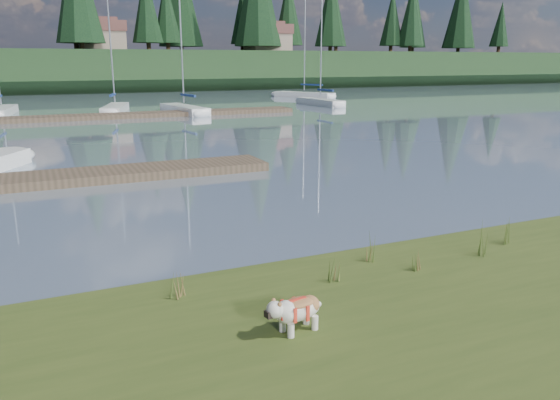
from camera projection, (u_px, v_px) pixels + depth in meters
name	position (u px, v px, depth m)	size (l,w,h in m)	color
ground	(91.00, 119.00, 37.91)	(200.00, 200.00, 0.00)	gray
ridge	(57.00, 71.00, 75.23)	(200.00, 20.00, 5.00)	black
bulldog	(297.00, 309.00, 7.39)	(0.89, 0.44, 0.52)	silver
dock_near	(31.00, 181.00, 17.74)	(16.00, 2.00, 0.30)	#4C3D2C
dock_far	(121.00, 116.00, 38.67)	(26.00, 2.20, 0.30)	#4C3D2C
sailboat_bg_1	(3.00, 110.00, 41.15)	(2.26, 6.93, 10.30)	white
sailboat_bg_2	(116.00, 108.00, 43.16)	(3.25, 7.27, 10.84)	white
sailboat_bg_3	(181.00, 108.00, 42.57)	(2.45, 7.58, 11.01)	white
sailboat_bg_4	(317.00, 101.00, 49.83)	(1.89, 6.95, 10.25)	white
sailboat_bg_5	(299.00, 94.00, 60.32)	(5.21, 7.92, 11.59)	white
weed_0	(334.00, 269.00, 9.11)	(0.17, 0.14, 0.52)	#475B23
weed_1	(372.00, 249.00, 10.02)	(0.17, 0.14, 0.55)	#475B23
weed_2	(483.00, 241.00, 10.32)	(0.17, 0.14, 0.68)	#475B23
weed_3	(178.00, 282.00, 8.44)	(0.17, 0.14, 0.65)	#475B23
weed_4	(415.00, 260.00, 9.58)	(0.17, 0.14, 0.48)	#475B23
weed_5	(506.00, 229.00, 10.99)	(0.17, 0.14, 0.70)	#475B23
mud_lip	(275.00, 278.00, 10.00)	(60.00, 0.50, 0.14)	#33281C
conifer_5	(166.00, 10.00, 76.51)	(3.96, 3.96, 10.35)	#382619
conifer_7	(331.00, 8.00, 87.84)	(5.28, 5.28, 13.20)	#382619
conifer_8	(412.00, 13.00, 89.67)	(4.62, 4.62, 11.77)	#382619
conifer_9	(461.00, 9.00, 97.17)	(5.94, 5.94, 14.62)	#382619
house_1	(101.00, 35.00, 74.67)	(6.30, 5.30, 4.65)	gray
house_2	(268.00, 38.00, 82.49)	(6.30, 5.30, 4.65)	gray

